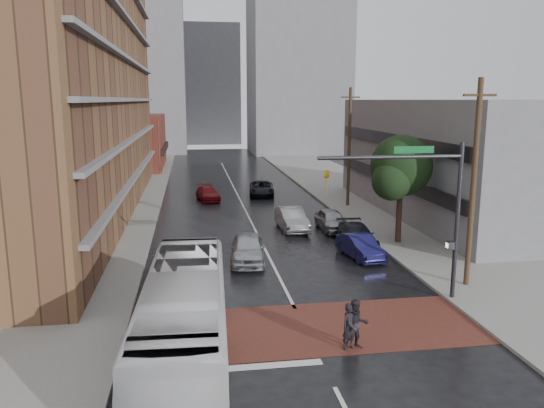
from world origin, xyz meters
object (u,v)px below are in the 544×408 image
object	(u,v)px
car_parked_near	(360,247)
car_parked_far	(332,220)
transit_bus	(185,319)
car_travel_a	(248,248)
car_travel_b	(292,219)
pedestrian_a	(350,327)
suv_travel	(261,188)
car_parked_mid	(357,236)
car_travel_c	(208,193)
pedestrian_b	(356,324)

from	to	relation	value
car_parked_near	car_parked_far	world-z (taller)	car_parked_far
transit_bus	car_parked_far	world-z (taller)	transit_bus
car_travel_a	car_travel_b	size ratio (longest dim) A/B	0.99
transit_bus	pedestrian_a	distance (m)	5.96
suv_travel	car_parked_mid	size ratio (longest dim) A/B	1.05
car_parked_mid	car_parked_far	xyz separation A→B (m)	(-0.45, 4.34, 0.05)
car_travel_c	car_parked_far	xyz separation A→B (m)	(8.21, -12.77, 0.12)
pedestrian_a	car_travel_b	world-z (taller)	pedestrian_a
transit_bus	suv_travel	xyz separation A→B (m)	(6.93, 32.17, -0.94)
pedestrian_b	car_parked_near	xyz separation A→B (m)	(3.72, 10.96, -0.28)
transit_bus	car_parked_near	size ratio (longest dim) A/B	2.88
suv_travel	car_parked_far	world-z (taller)	car_parked_far
car_travel_c	pedestrian_b	bearing A→B (deg)	-91.61
car_parked_near	pedestrian_b	bearing A→B (deg)	-116.41
car_travel_b	car_parked_mid	world-z (taller)	car_travel_b
car_travel_c	car_parked_near	xyz separation A→B (m)	(8.11, -19.50, 0.06)
car_travel_b	car_parked_near	size ratio (longest dim) A/B	1.17
car_parked_far	car_travel_c	bearing A→B (deg)	121.88
pedestrian_b	suv_travel	size ratio (longest dim) A/B	0.38
car_travel_b	suv_travel	size ratio (longest dim) A/B	0.95
pedestrian_a	pedestrian_b	world-z (taller)	pedestrian_b
pedestrian_b	car_parked_mid	world-z (taller)	pedestrian_b
suv_travel	car_parked_mid	bearing A→B (deg)	-73.16
suv_travel	car_parked_far	bearing A→B (deg)	-71.77
suv_travel	car_parked_near	xyz separation A→B (m)	(2.95, -21.08, -0.02)
transit_bus	pedestrian_b	xyz separation A→B (m)	(6.17, 0.13, -0.68)
car_travel_c	car_parked_far	size ratio (longest dim) A/B	0.98
car_travel_a	car_parked_mid	world-z (taller)	car_travel_a
pedestrian_b	transit_bus	bearing A→B (deg)	-177.08
transit_bus	pedestrian_a	world-z (taller)	transit_bus
pedestrian_b	car_parked_near	world-z (taller)	pedestrian_b
pedestrian_b	car_travel_c	size ratio (longest dim) A/B	0.45
car_travel_a	suv_travel	bearing A→B (deg)	86.86
transit_bus	pedestrian_b	world-z (taller)	transit_bus
pedestrian_a	suv_travel	size ratio (longest dim) A/B	0.36
car_travel_c	car_parked_mid	distance (m)	19.18
transit_bus	car_travel_b	xyz separation A→B (m)	(7.24, 18.35, -0.85)
pedestrian_a	car_travel_c	distance (m)	30.75
car_parked_mid	car_parked_near	bearing A→B (deg)	-100.12
transit_bus	car_travel_b	size ratio (longest dim) A/B	2.47
pedestrian_b	car_travel_a	distance (m)	11.51
suv_travel	car_parked_far	distance (m)	14.67
car_travel_a	car_parked_far	bearing A→B (deg)	51.20
car_travel_a	car_parked_mid	size ratio (longest dim) A/B	1.00
car_travel_b	car_parked_far	size ratio (longest dim) A/B	1.10
car_travel_a	car_parked_near	bearing A→B (deg)	4.75
transit_bus	car_parked_mid	bearing A→B (deg)	54.75
suv_travel	pedestrian_a	bearing A→B (deg)	-85.62
pedestrian_a	car_travel_b	distance (m)	18.27
pedestrian_a	pedestrian_b	size ratio (longest dim) A/B	0.93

